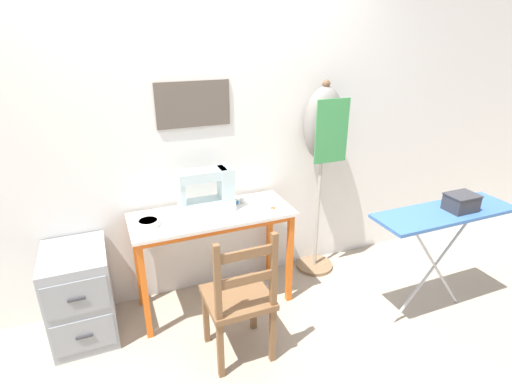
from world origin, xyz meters
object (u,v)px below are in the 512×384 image
(fabric_bowl, at_px, (148,223))
(wooden_chair, at_px, (239,299))
(ironing_board, at_px, (444,218))
(storage_box, at_px, (461,202))
(thread_spool_near_machine, at_px, (237,202))
(dress_form, at_px, (323,136))
(thread_spool_mid_table, at_px, (242,200))
(scissors, at_px, (275,207))
(filing_cabinet, at_px, (80,295))
(sewing_machine, at_px, (209,192))

(fabric_bowl, relative_size, wooden_chair, 0.16)
(ironing_board, height_order, storage_box, storage_box)
(fabric_bowl, xyz_separation_m, wooden_chair, (0.44, -0.54, -0.35))
(ironing_board, xyz_separation_m, storage_box, (0.09, -0.03, 0.11))
(storage_box, bearing_deg, thread_spool_near_machine, 147.95)
(thread_spool_near_machine, relative_size, dress_form, 0.02)
(thread_spool_near_machine, height_order, thread_spool_mid_table, thread_spool_mid_table)
(scissors, xyz_separation_m, filing_cabinet, (-1.38, 0.09, -0.44))
(sewing_machine, height_order, filing_cabinet, sewing_machine)
(thread_spool_mid_table, height_order, wooden_chair, wooden_chair)
(scissors, xyz_separation_m, wooden_chair, (-0.46, -0.49, -0.33))
(thread_spool_mid_table, relative_size, dress_form, 0.02)
(scissors, relative_size, thread_spool_mid_table, 3.01)
(thread_spool_near_machine, bearing_deg, fabric_bowl, -170.59)
(ironing_board, relative_size, storage_box, 5.02)
(sewing_machine, bearing_deg, dress_form, 5.18)
(sewing_machine, distance_m, filing_cabinet, 1.10)
(thread_spool_mid_table, distance_m, ironing_board, 1.41)
(filing_cabinet, height_order, ironing_board, ironing_board)
(sewing_machine, xyz_separation_m, thread_spool_near_machine, (0.21, 0.03, -0.13))
(filing_cabinet, height_order, storage_box, storage_box)
(wooden_chair, bearing_deg, scissors, 46.54)
(thread_spool_near_machine, xyz_separation_m, dress_form, (0.74, 0.05, 0.41))
(wooden_chair, bearing_deg, filing_cabinet, 148.06)
(thread_spool_mid_table, relative_size, ironing_board, 0.04)
(sewing_machine, relative_size, fabric_bowl, 2.61)
(thread_spool_mid_table, height_order, ironing_board, ironing_board)
(fabric_bowl, relative_size, ironing_board, 0.15)
(fabric_bowl, relative_size, dress_form, 0.09)
(sewing_machine, distance_m, fabric_bowl, 0.47)
(wooden_chair, bearing_deg, dress_form, 36.28)
(fabric_bowl, distance_m, thread_spool_mid_table, 0.71)
(fabric_bowl, xyz_separation_m, filing_cabinet, (-0.49, 0.03, -0.46))
(scissors, bearing_deg, wooden_chair, -133.46)
(fabric_bowl, bearing_deg, ironing_board, -20.05)
(dress_form, height_order, ironing_board, dress_form)
(dress_form, bearing_deg, fabric_bowl, -173.38)
(fabric_bowl, bearing_deg, storage_box, -19.84)
(storage_box, bearing_deg, fabric_bowl, 160.16)
(fabric_bowl, bearing_deg, filing_cabinet, 176.10)
(thread_spool_mid_table, distance_m, storage_box, 1.51)
(dress_form, distance_m, ironing_board, 1.05)
(sewing_machine, distance_m, dress_form, 1.00)
(dress_form, relative_size, storage_box, 7.97)
(sewing_machine, height_order, fabric_bowl, sewing_machine)
(fabric_bowl, bearing_deg, wooden_chair, -51.16)
(fabric_bowl, distance_m, scissors, 0.90)
(sewing_machine, distance_m, thread_spool_near_machine, 0.25)
(thread_spool_near_machine, bearing_deg, sewing_machine, -171.08)
(filing_cabinet, bearing_deg, thread_spool_mid_table, 3.83)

